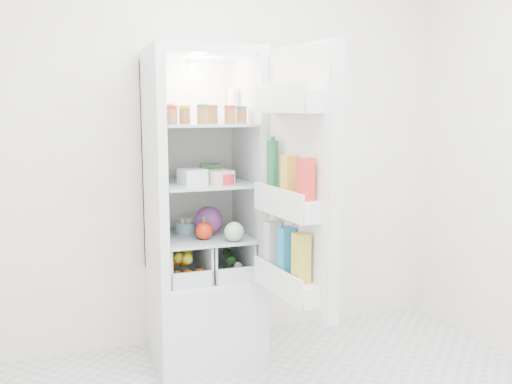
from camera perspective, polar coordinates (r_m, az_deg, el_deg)
name	(u,v)px	position (r m, az deg, el deg)	size (l,w,h in m)	color
room_walls	(331,76)	(2.18, 7.55, 11.38)	(3.02, 3.02, 2.61)	silver
refrigerator	(202,246)	(3.38, -5.45, -5.41)	(0.60, 0.60, 1.80)	white
shelf_low	(204,236)	(3.31, -5.21, -4.40)	(0.49, 0.53, 0.01)	#A6BCC3
shelf_mid	(203,183)	(3.25, -5.28, 0.93)	(0.49, 0.53, 0.01)	#A6BCC3
shelf_top	(203,124)	(3.22, -5.36, 6.75)	(0.49, 0.53, 0.01)	#A6BCC3
crisper_left	(184,260)	(3.31, -7.25, -6.73)	(0.23, 0.46, 0.22)	silver
crisper_right	(225,256)	(3.37, -3.14, -6.41)	(0.23, 0.46, 0.22)	silver
condiment_jars	(202,116)	(3.14, -5.42, 7.61)	(0.46, 0.32, 0.08)	#B21919
squeeze_bottle	(234,105)	(3.38, -2.25, 8.64)	(0.06, 0.06, 0.19)	white
tub_white	(192,177)	(3.14, -6.38, 1.54)	(0.13, 0.13, 0.08)	white
tub_cream	(219,177)	(3.15, -3.69, 1.52)	(0.13, 0.13, 0.07)	beige
tin_red	(227,179)	(3.13, -2.93, 1.28)	(0.08, 0.08, 0.05)	red
foil_tray	(190,175)	(3.41, -6.59, 1.74)	(0.16, 0.12, 0.04)	silver
tub_green	(210,172)	(3.35, -4.59, 2.05)	(0.11, 0.15, 0.09)	#3B803A
red_cabbage	(209,221)	(3.29, -4.75, -2.86)	(0.16, 0.16, 0.16)	#521C50
bell_pepper	(204,231)	(3.18, -5.22, -3.89)	(0.10, 0.10, 0.10)	red
mushroom_bowl	(187,227)	(3.37, -6.96, -3.53)	(0.13, 0.13, 0.06)	#83B5C4
salad_bag	(234,232)	(3.13, -2.21, -3.98)	(0.11, 0.11, 0.11)	#A8C392
citrus_pile	(184,266)	(3.26, -7.19, -7.35)	(0.20, 0.24, 0.16)	orange
veg_pile	(226,264)	(3.38, -3.05, -7.18)	(0.16, 0.30, 0.10)	#184517
fridge_door	(297,186)	(2.81, 4.17, 0.63)	(0.23, 0.60, 1.30)	white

